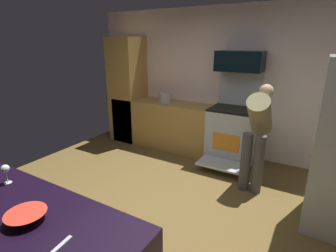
% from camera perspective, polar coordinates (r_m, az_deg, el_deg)
% --- Properties ---
extents(ground_plane, '(5.20, 4.80, 0.02)m').
position_cam_1_polar(ground_plane, '(3.40, -3.69, -18.48)').
color(ground_plane, brown).
extents(wall_back, '(5.20, 0.12, 2.60)m').
position_cam_1_polar(wall_back, '(4.90, 11.72, 9.21)').
color(wall_back, silver).
rests_on(wall_back, ground).
extents(lower_cabinet_run, '(2.40, 0.60, 0.90)m').
position_cam_1_polar(lower_cabinet_run, '(5.14, 0.28, 0.23)').
color(lower_cabinet_run, '#B18843').
rests_on(lower_cabinet_run, ground).
extents(cabinet_column, '(0.60, 0.60, 2.10)m').
position_cam_1_polar(cabinet_column, '(5.55, -8.74, 7.73)').
color(cabinet_column, '#B18843').
rests_on(cabinet_column, ground).
extents(oven_range, '(0.76, 1.03, 1.55)m').
position_cam_1_polar(oven_range, '(4.63, 13.83, -1.50)').
color(oven_range, silver).
rests_on(oven_range, ground).
extents(microwave, '(0.74, 0.38, 0.32)m').
position_cam_1_polar(microwave, '(4.49, 15.35, 13.45)').
color(microwave, black).
rests_on(microwave, oven_range).
extents(person_cook, '(0.31, 0.68, 1.44)m').
position_cam_1_polar(person_cook, '(3.79, 18.95, -0.68)').
color(person_cook, '#4C4C4C').
rests_on(person_cook, ground).
extents(mixing_bowl_large, '(0.26, 0.26, 0.06)m').
position_cam_1_polar(mixing_bowl_large, '(2.00, -28.46, -16.97)').
color(mixing_bowl_large, red).
rests_on(mixing_bowl_large, counter_island).
extents(wine_glass_mid, '(0.07, 0.07, 0.16)m').
position_cam_1_polar(wine_glass_mid, '(2.51, -31.90, -8.09)').
color(wine_glass_mid, silver).
rests_on(wine_glass_mid, counter_island).
extents(stock_pot, '(0.23, 0.23, 0.17)m').
position_cam_1_polar(stock_pot, '(5.05, -0.64, 6.20)').
color(stock_pot, '#B9B1C1').
rests_on(stock_pot, lower_cabinet_run).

